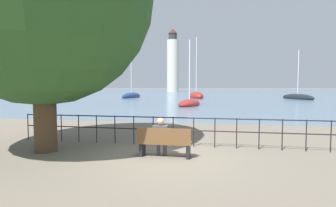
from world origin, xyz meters
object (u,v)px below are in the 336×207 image
Objects in this scene: harbor_lighthouse at (173,63)px; seated_person_left at (161,135)px; park_bench at (165,143)px; sailboat_0 at (131,96)px; sailboat_2 at (189,103)px; sailboat_3 at (196,96)px; sailboat_1 at (297,97)px.

seated_person_left is at bearing -80.53° from harbor_lighthouse.
sailboat_0 is at bearing 109.91° from park_bench.
seated_person_left is 0.15× the size of sailboat_2.
sailboat_0 is 0.32× the size of harbor_lighthouse.
sailboat_3 reaches higher than park_bench.
seated_person_left is 42.82m from sailboat_3.
harbor_lighthouse reaches higher than sailboat_1.
sailboat_0 is at bearing 109.78° from seated_person_left.
sailboat_2 is at bearing 93.74° from seated_person_left.
sailboat_3 is 75.41m from harbor_lighthouse.
sailboat_1 is at bearing -64.56° from harbor_lighthouse.
sailboat_3 is (12.79, 0.75, 0.06)m from sailboat_0.
seated_person_left is at bearing -63.02° from sailboat_0.
sailboat_1 is 26.12m from sailboat_2.
sailboat_3 reaches higher than sailboat_0.
harbor_lighthouse is at bearing 99.53° from park_bench.
park_bench is at bearing -80.47° from harbor_lighthouse.
harbor_lighthouse is (-19.32, 115.12, 13.30)m from park_bench.
sailboat_2 is at bearing -107.40° from sailboat_3.
harbor_lighthouse is (-34.79, 73.14, 13.42)m from sailboat_1.
sailboat_3 is (-17.92, 0.85, 0.10)m from sailboat_1.
seated_person_left is at bearing -74.74° from sailboat_2.
sailboat_1 is 17.94m from sailboat_3.
park_bench is at bearing -106.54° from sailboat_3.
park_bench is 0.18× the size of sailboat_1.
sailboat_2 is 0.26× the size of harbor_lighthouse.
sailboat_3 reaches higher than seated_person_left.
sailboat_2 is (-1.58, 22.19, -0.17)m from park_bench.
park_bench is 0.17× the size of sailboat_0.
harbor_lighthouse is (-17.74, 92.93, 13.47)m from sailboat_2.
seated_person_left is 0.10× the size of sailboat_3.
park_bench is 0.06× the size of harbor_lighthouse.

